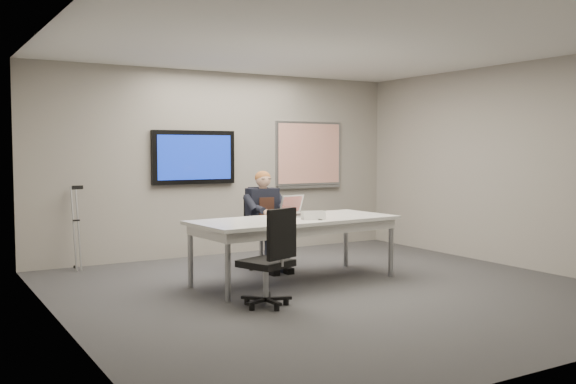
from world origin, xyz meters
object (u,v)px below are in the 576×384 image
office_chair_near (269,276)px  laptop (295,211)px  conference_table (295,226)px  office_chair_far (261,245)px  seated_person (268,231)px

office_chair_near → laptop: laptop is taller
conference_table → office_chair_far: 1.13m
conference_table → office_chair_far: (0.10, 1.06, -0.38)m
office_chair_far → office_chair_near: office_chair_near is taller
conference_table → office_chair_near: size_ratio=2.54×
office_chair_far → office_chair_near: 2.22m
seated_person → laptop: seated_person is taller
conference_table → laptop: (0.16, 0.25, 0.15)m
seated_person → office_chair_far: bearing=91.9°
conference_table → seated_person: seated_person is taller
office_chair_near → laptop: 1.66m
conference_table → laptop: bearing=52.8°
conference_table → laptop: 0.33m
office_chair_far → seated_person: size_ratio=0.74×
office_chair_far → laptop: size_ratio=2.42×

